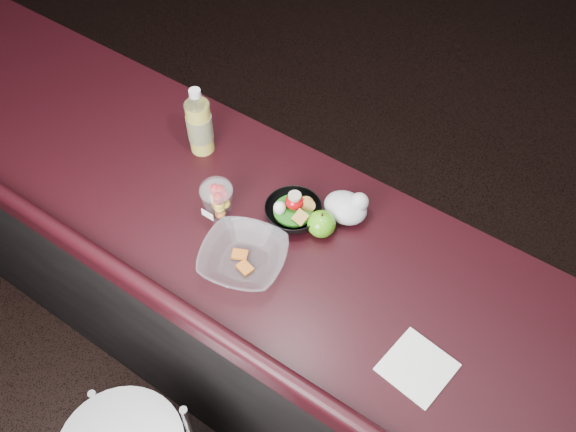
# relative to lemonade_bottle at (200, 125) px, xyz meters

# --- Properties ---
(room_shell) EXTENTS (8.00, 8.00, 8.00)m
(room_shell) POSITION_rel_lemonade_bottle_xyz_m (0.39, -0.45, 0.71)
(room_shell) COLOR black
(room_shell) RESTS_ON ground
(counter) EXTENTS (4.06, 0.71, 1.02)m
(counter) POSITION_rel_lemonade_bottle_xyz_m (0.39, -0.15, -0.61)
(counter) COLOR black
(counter) RESTS_ON ground
(lemonade_bottle) EXTENTS (0.08, 0.08, 0.25)m
(lemonade_bottle) POSITION_rel_lemonade_bottle_xyz_m (0.00, 0.00, 0.00)
(lemonade_bottle) COLOR gold
(lemonade_bottle) RESTS_ON counter
(fruit_cup) EXTENTS (0.10, 0.10, 0.14)m
(fruit_cup) POSITION_rel_lemonade_bottle_xyz_m (0.21, -0.19, -0.03)
(fruit_cup) COLOR white
(fruit_cup) RESTS_ON counter
(green_apple) EXTENTS (0.08, 0.08, 0.09)m
(green_apple) POSITION_rel_lemonade_bottle_xyz_m (0.50, -0.07, -0.06)
(green_apple) COLOR #357B0E
(green_apple) RESTS_ON counter
(plastic_bag) EXTENTS (0.13, 0.11, 0.10)m
(plastic_bag) POSITION_rel_lemonade_bottle_xyz_m (0.53, 0.03, -0.06)
(plastic_bag) COLOR silver
(plastic_bag) RESTS_ON counter
(snack_bowl) EXTENTS (0.22, 0.22, 0.09)m
(snack_bowl) POSITION_rel_lemonade_bottle_xyz_m (0.40, -0.07, -0.07)
(snack_bowl) COLOR black
(snack_bowl) RESTS_ON counter
(takeout_bowl) EXTENTS (0.30, 0.30, 0.06)m
(takeout_bowl) POSITION_rel_lemonade_bottle_xyz_m (0.38, -0.28, -0.07)
(takeout_bowl) COLOR silver
(takeout_bowl) RESTS_ON counter
(paper_napkin) EXTENTS (0.18, 0.18, 0.00)m
(paper_napkin) POSITION_rel_lemonade_bottle_xyz_m (0.93, -0.29, -0.10)
(paper_napkin) COLOR white
(paper_napkin) RESTS_ON counter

